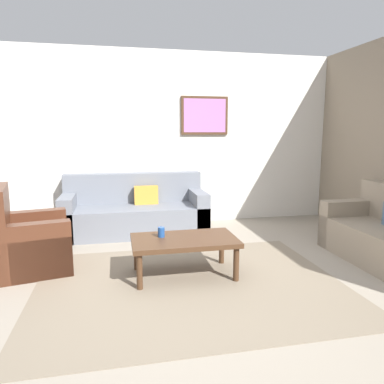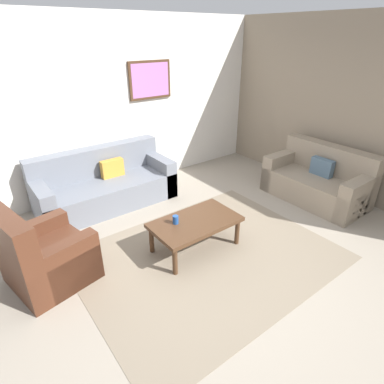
{
  "view_description": "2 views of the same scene",
  "coord_description": "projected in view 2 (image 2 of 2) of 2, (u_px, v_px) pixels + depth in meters",
  "views": [
    {
      "loc": [
        -0.68,
        -3.32,
        1.51
      ],
      "look_at": [
        0.11,
        0.42,
        0.87
      ],
      "focal_mm": 33.53,
      "sensor_mm": 36.0,
      "label": 1
    },
    {
      "loc": [
        -2.06,
        -2.38,
        2.5
      ],
      "look_at": [
        -0.02,
        0.31,
        0.79
      ],
      "focal_mm": 29.53,
      "sensor_mm": 36.0,
      "label": 2
    }
  ],
  "objects": [
    {
      "name": "stone_feature_panel",
      "position": [
        358.0,
        111.0,
        4.92
      ],
      "size": [
        0.12,
        5.2,
        2.8
      ],
      "primitive_type": "cube",
      "color": "gray",
      "rests_on": "ground_plane"
    },
    {
      "name": "couch_main",
      "position": [
        104.0,
        186.0,
        5.07
      ],
      "size": [
        2.11,
        0.88,
        0.88
      ],
      "color": "slate",
      "rests_on": "ground_plane"
    },
    {
      "name": "ground_plane",
      "position": [
        208.0,
        257.0,
        3.93
      ],
      "size": [
        8.0,
        8.0,
        0.0
      ],
      "primitive_type": "plane",
      "color": "gray"
    },
    {
      "name": "framed_artwork",
      "position": [
        150.0,
        80.0,
        5.32
      ],
      "size": [
        0.78,
        0.04,
        0.62
      ],
      "color": "#472D1C"
    },
    {
      "name": "cup",
      "position": [
        176.0,
        220.0,
        3.84
      ],
      "size": [
        0.07,
        0.07,
        0.11
      ],
      "primitive_type": "cylinder",
      "color": "#1E478C",
      "rests_on": "coffee_table"
    },
    {
      "name": "area_rug",
      "position": [
        208.0,
        256.0,
        3.93
      ],
      "size": [
        3.03,
        2.34,
        0.01
      ],
      "primitive_type": "cube",
      "color": "#7D6F5C",
      "rests_on": "ground_plane"
    },
    {
      "name": "rear_partition",
      "position": [
        108.0,
        108.0,
        5.15
      ],
      "size": [
        6.0,
        0.12,
        2.8
      ],
      "primitive_type": "cube",
      "color": "silver",
      "rests_on": "ground_plane"
    },
    {
      "name": "coffee_table",
      "position": [
        195.0,
        224.0,
        3.95
      ],
      "size": [
        1.1,
        0.64,
        0.41
      ],
      "color": "#472D1C",
      "rests_on": "ground_plane"
    },
    {
      "name": "armchair_leather",
      "position": [
        42.0,
        260.0,
        3.4
      ],
      "size": [
        0.95,
        0.95,
        0.95
      ],
      "color": "#4C2819",
      "rests_on": "ground_plane"
    },
    {
      "name": "couch_loveseat",
      "position": [
        319.0,
        181.0,
        5.21
      ],
      "size": [
        0.85,
        1.59,
        0.88
      ],
      "color": "gray",
      "rests_on": "ground_plane"
    }
  ]
}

